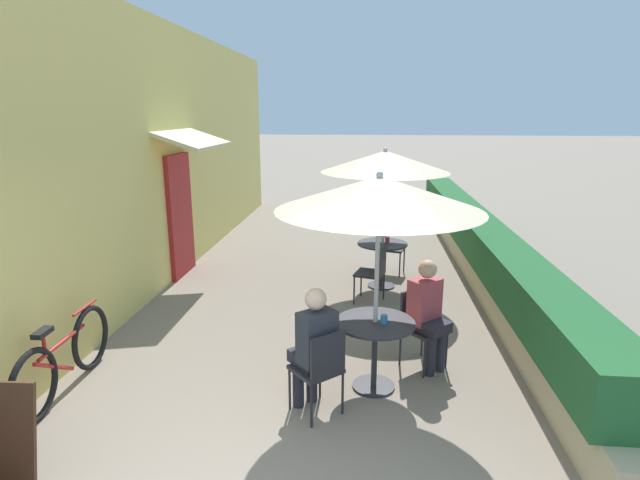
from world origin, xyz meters
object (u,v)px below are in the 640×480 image
Objects in this scene: patio_table_near at (375,339)px; seated_patron_near_left at (428,310)px; coffee_cup_mid at (387,240)px; patio_umbrella_near at (379,194)px; cafe_chair_near_right at (321,366)px; patio_umbrella_mid at (385,162)px; coffee_cup_near at (384,319)px; seated_patron_near_right at (314,345)px; cafe_chair_mid_left at (388,245)px; cafe_chair_mid_right at (375,270)px; patio_table_mid at (382,254)px; cafe_chair_near_left at (419,321)px; bicycle_leaning at (64,358)px.

patio_table_near is 0.76m from seated_patron_near_left.
coffee_cup_mid is (0.23, 3.17, 0.24)m from patio_table_near.
patio_umbrella_near is 25.01× the size of coffee_cup_mid.
patio_umbrella_near is 2.59× the size of cafe_chair_near_right.
patio_umbrella_mid is at bearing 87.22° from patio_umbrella_near.
coffee_cup_near reaches higher than patio_table_near.
seated_patron_near_right is 1.44× the size of cafe_chair_mid_left.
cafe_chair_near_right is at bearing -174.44° from cafe_chair_mid_right.
coffee_cup_mid is (-0.35, 2.70, 0.09)m from seated_patron_near_left.
seated_patron_near_right is at bearing -102.50° from coffee_cup_mid.
patio_table_mid is at bearing 36.72° from seated_patron_near_right.
bicycle_leaning is (-3.62, -0.93, -0.15)m from cafe_chair_near_left.
patio_umbrella_near is at bearing -2.73° from seated_patron_near_left.
patio_umbrella_near is at bearing -164.88° from cafe_chair_mid_right.
patio_umbrella_near is 2.59× the size of cafe_chair_near_left.
cafe_chair_mid_right reaches higher than patio_table_near.
patio_table_near is at bearing -2.73° from seated_patron_near_left.
cafe_chair_near_right is at bearing -132.29° from patio_table_near.
patio_table_near is 0.93× the size of cafe_chair_near_left.
cafe_chair_near_right is (-1.08, -1.02, -0.17)m from seated_patron_near_left.
seated_patron_near_left is 1.44× the size of cafe_chair_mid_right.
patio_umbrella_mid is 1.30× the size of bicycle_leaning.
cafe_chair_near_left is at bearing 54.85° from coffee_cup_near.
cafe_chair_near_left is 2.60m from patio_table_mid.
patio_table_mid is 4.80m from bicycle_leaning.
cafe_chair_near_right is 2.99m from cafe_chair_mid_right.
patio_table_mid is 0.93× the size of cafe_chair_mid_right.
cafe_chair_near_left is 1.00× the size of cafe_chair_mid_right.
cafe_chair_near_right is at bearing -100.08° from patio_umbrella_mid.
seated_patron_near_left is 1.50m from cafe_chair_near_right.
patio_table_near is 1.00× the size of patio_table_mid.
cafe_chair_near_right is 2.63m from bicycle_leaning.
coffee_cup_near is 3.92m from cafe_chair_mid_left.
seated_patron_near_left is 0.72× the size of bicycle_leaning.
patio_umbrella_mid reaches higher than cafe_chair_near_right.
seated_patron_near_left is 1.44× the size of cafe_chair_mid_left.
cafe_chair_near_left is at bearing -84.06° from coffee_cup_mid.
cafe_chair_near_right is 0.39× the size of patio_umbrella_mid.
patio_umbrella_mid is at bearing -124.07° from cafe_chair_near_left.
patio_umbrella_near reaches higher than coffee_cup_near.
coffee_cup_near is at bearing -26.61° from patio_umbrella_near.
cafe_chair_near_right and cafe_chair_mid_left have the same top height.
patio_umbrella_mid reaches higher than cafe_chair_near_left.
patio_table_near is at bearing -92.78° from patio_umbrella_mid.
cafe_chair_mid_right is (-0.55, 1.92, -0.17)m from seated_patron_near_left.
cafe_chair_mid_left is (0.86, 4.33, -0.17)m from seated_patron_near_right.
bicycle_leaning is (-3.21, -0.34, -0.41)m from coffee_cup_near.
patio_umbrella_mid is (0.65, 3.68, 1.52)m from cafe_chair_near_right.
patio_table_near is at bearing 153.39° from coffee_cup_near.
coffee_cup_mid is at bearing 29.28° from patio_umbrella_mid.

